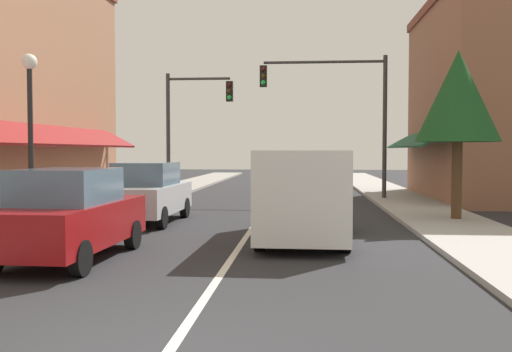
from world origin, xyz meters
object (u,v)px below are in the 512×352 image
traffic_signal_mast_arm (342,102)px  parked_car_second_left (147,193)px  traffic_signal_left_corner (189,116)px  tree_right_near (458,97)px  parked_car_nearest_left (69,215)px  van_in_lane (304,192)px  street_lamp_left_near (30,114)px

traffic_signal_mast_arm → parked_car_second_left: bearing=-127.2°
traffic_signal_left_corner → tree_right_near: traffic_signal_left_corner is taller
parked_car_second_left → parked_car_nearest_left: bearing=-88.0°
parked_car_second_left → van_in_lane: size_ratio=0.79×
van_in_lane → traffic_signal_left_corner: 13.47m
street_lamp_left_near → parked_car_nearest_left: bearing=-50.8°
traffic_signal_left_corner → tree_right_near: size_ratio=1.12×
parked_car_nearest_left → street_lamp_left_near: (-1.90, 2.33, 2.10)m
parked_car_nearest_left → parked_car_second_left: (-0.09, 5.78, 0.00)m
tree_right_near → traffic_signal_mast_arm: bearing=111.2°
van_in_lane → street_lamp_left_near: bearing=-173.5°
parked_car_nearest_left → parked_car_second_left: same height
van_in_lane → tree_right_near: (4.46, 3.63, 2.52)m
parked_car_nearest_left → street_lamp_left_near: street_lamp_left_near is taller
parked_car_nearest_left → tree_right_near: size_ratio=0.82×
parked_car_nearest_left → tree_right_near: 11.44m
van_in_lane → tree_right_near: bearing=40.2°
parked_car_second_left → traffic_signal_left_corner: size_ratio=0.74×
parked_car_nearest_left → traffic_signal_left_corner: 15.37m
van_in_lane → traffic_signal_mast_arm: (1.60, 10.99, 3.04)m
traffic_signal_mast_arm → tree_right_near: (2.86, -7.36, -0.51)m
traffic_signal_left_corner → traffic_signal_mast_arm: bearing=-9.7°
parked_car_second_left → tree_right_near: size_ratio=0.82×
parked_car_second_left → traffic_signal_mast_arm: 10.74m
parked_car_second_left → traffic_signal_mast_arm: bearing=53.9°
parked_car_nearest_left → traffic_signal_mast_arm: size_ratio=0.68×
parked_car_nearest_left → van_in_lane: 5.37m
traffic_signal_mast_arm → tree_right_near: size_ratio=1.22×
parked_car_nearest_left → traffic_signal_mast_arm: (6.09, 13.93, 3.30)m
traffic_signal_left_corner → parked_car_nearest_left: bearing=-87.3°
parked_car_nearest_left → traffic_signal_mast_arm: traffic_signal_mast_arm is taller
traffic_signal_left_corner → street_lamp_left_near: traffic_signal_left_corner is taller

